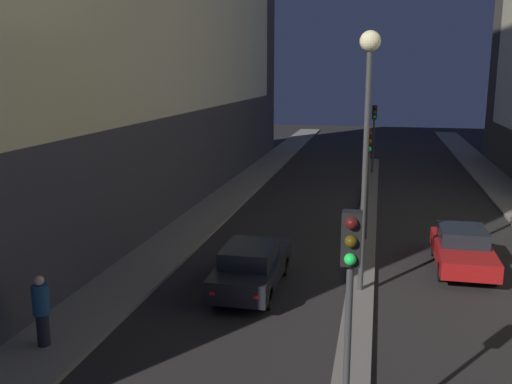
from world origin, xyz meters
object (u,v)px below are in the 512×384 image
Objects in this scene: traffic_light_near at (350,280)px; pedestrian_on_left_sidewalk at (41,309)px; traffic_light_far at (374,123)px; car_left_lane at (251,266)px; car_right_lane at (463,249)px; street_lamp at (368,104)px; traffic_light_mid at (369,159)px.

pedestrian_on_left_sidewalk is (-7.48, 2.58, -2.32)m from traffic_light_near.
traffic_light_far reaches higher than car_left_lane.
traffic_light_far is 1.02× the size of car_right_lane.
street_lamp is at bearing 35.29° from pedestrian_on_left_sidewalk.
traffic_light_far is (0.00, 15.47, 0.00)m from traffic_light_mid.
pedestrian_on_left_sidewalk is (-7.48, -26.19, -2.32)m from traffic_light_far.
traffic_light_mid is at bearing 90.00° from street_lamp.
traffic_light_far is 27.34m from pedestrian_on_left_sidewalk.
traffic_light_near is at bearing -90.00° from traffic_light_far.
car_right_lane is at bearing 37.69° from pedestrian_on_left_sidewalk.
traffic_light_far reaches higher than car_right_lane.
car_right_lane is at bearing -79.33° from traffic_light_far.
car_left_lane is at bearing -152.93° from car_right_lane.
pedestrian_on_left_sidewalk is (-7.48, -10.72, -2.32)m from traffic_light_mid.
traffic_light_far is 2.44× the size of pedestrian_on_left_sidewalk.
pedestrian_on_left_sidewalk is at bearing -124.91° from traffic_light_mid.
car_left_lane is at bearing -120.15° from traffic_light_mid.
car_left_lane is at bearing 114.03° from traffic_light_near.
street_lamp is (0.00, -5.43, 2.41)m from traffic_light_mid.
traffic_light_near is 0.96× the size of car_left_lane.
traffic_light_mid is 0.96× the size of car_left_lane.
street_lamp reaches higher than traffic_light_near.
traffic_light_far is at bearing 100.67° from car_right_lane.
traffic_light_far is at bearing 90.00° from street_lamp.
street_lamp reaches higher than traffic_light_far.
car_left_lane is 6.44m from pedestrian_on_left_sidewalk.
car_left_lane is 2.55× the size of pedestrian_on_left_sidewalk.
traffic_light_near is 28.78m from traffic_light_far.
traffic_light_far is at bearing 81.03° from car_left_lane.
car_left_lane is (-3.36, -21.25, -2.61)m from traffic_light_far.
traffic_light_near is at bearing -90.00° from street_lamp.
street_lamp is at bearing -90.00° from traffic_light_mid.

